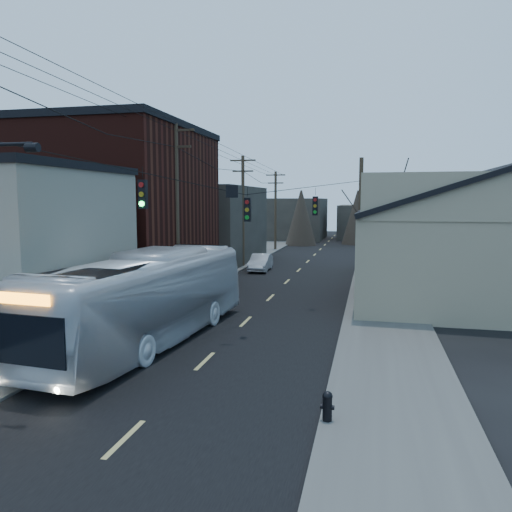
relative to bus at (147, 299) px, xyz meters
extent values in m
plane|color=black|center=(3.00, -9.68, -1.83)|extent=(160.00, 160.00, 0.00)
cube|color=black|center=(3.00, 20.32, -1.82)|extent=(9.00, 110.00, 0.02)
cube|color=#474744|center=(-3.50, 20.32, -1.77)|extent=(4.00, 110.00, 0.12)
cube|color=#474744|center=(9.50, 20.32, -1.77)|extent=(4.00, 110.00, 0.12)
cube|color=gray|center=(-6.00, -0.68, 1.67)|extent=(8.00, 8.00, 7.00)
cube|color=black|center=(-7.00, 10.32, 3.17)|extent=(10.00, 12.00, 10.00)
cube|color=#302C26|center=(-6.50, 26.32, 1.67)|extent=(9.00, 14.00, 7.00)
cube|color=#7C725A|center=(16.00, 15.32, 0.67)|extent=(16.00, 20.00, 5.00)
cube|color=black|center=(12.00, 15.32, 4.47)|extent=(8.16, 20.60, 2.86)
cube|color=#302C26|center=(-3.00, 55.32, 1.17)|extent=(10.00, 12.00, 6.00)
cube|color=#302C26|center=(10.00, 60.32, 0.67)|extent=(12.00, 14.00, 5.00)
cone|color=black|center=(9.50, 10.32, 1.77)|extent=(0.40, 0.40, 7.20)
cylinder|color=#382B1E|center=(-2.00, 8.32, 3.17)|extent=(0.28, 0.28, 10.00)
cube|color=#382B1E|center=(-2.00, 8.32, 7.77)|extent=(2.20, 0.12, 0.12)
cylinder|color=#382B1E|center=(-2.00, 23.32, 2.92)|extent=(0.28, 0.28, 9.50)
cube|color=#382B1E|center=(-2.00, 23.32, 7.27)|extent=(2.20, 0.12, 0.12)
cylinder|color=#382B1E|center=(-2.00, 38.32, 2.67)|extent=(0.28, 0.28, 9.00)
cube|color=#382B1E|center=(-2.00, 38.32, 6.77)|extent=(2.20, 0.12, 0.12)
cylinder|color=#382B1E|center=(8.00, 15.32, 2.42)|extent=(0.28, 0.28, 8.50)
cube|color=black|center=(1.00, -2.18, 4.12)|extent=(0.28, 0.20, 1.00)
cube|color=black|center=(3.60, 2.32, 3.52)|extent=(0.28, 0.20, 1.00)
cube|color=black|center=(5.80, 8.32, 3.62)|extent=(0.28, 0.20, 1.00)
imported|color=silver|center=(0.00, 0.00, 0.00)|extent=(4.25, 13.39, 3.67)
imported|color=#A9ABB0|center=(0.00, 21.28, -1.14)|extent=(1.63, 4.25, 1.38)
cylinder|color=black|center=(7.70, -5.80, -1.41)|extent=(0.25, 0.25, 0.62)
sphere|color=black|center=(7.70, -5.80, -1.07)|extent=(0.27, 0.27, 0.27)
cylinder|color=black|center=(7.70, -5.80, -1.36)|extent=(0.36, 0.14, 0.12)
camera|label=1|loc=(8.66, -18.15, 3.92)|focal=35.00mm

